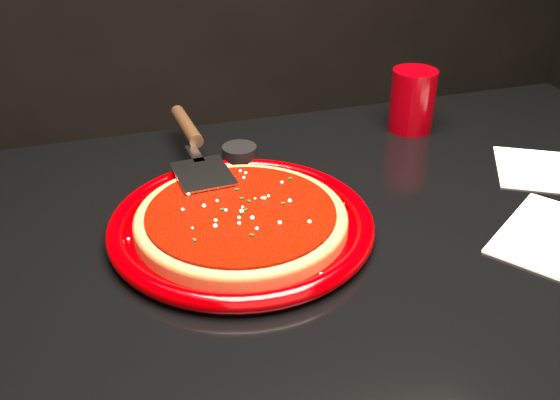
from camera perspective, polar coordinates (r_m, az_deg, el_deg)
The scene contains 10 objects.
plate at distance 0.78m, azimuth -3.55°, elevation -2.22°, with size 0.33×0.33×0.02m, color #770001.
pizza_crust at distance 0.78m, azimuth -3.55°, elevation -1.98°, with size 0.27×0.27×0.01m, color brown.
pizza_crust_rim at distance 0.77m, azimuth -3.57°, elevation -1.57°, with size 0.27×0.27×0.02m, color brown.
pizza_sauce at distance 0.77m, azimuth -3.58°, elevation -1.27°, with size 0.24×0.24×0.01m, color #6D0900.
parmesan_dusting at distance 0.77m, azimuth -3.60°, elevation -0.85°, with size 0.23×0.23×0.01m, color #F3E7BF, non-canonical shape.
basil_flecks at distance 0.77m, azimuth -3.59°, elevation -0.91°, with size 0.21×0.21×0.00m, color black, non-canonical shape.
pizza_server at distance 0.92m, azimuth -7.75°, elevation 4.99°, with size 0.09×0.31×0.02m, color silver, non-canonical shape.
cup at distance 1.07m, azimuth 12.02°, elevation 8.91°, with size 0.07×0.07×0.10m, color #800006.
napkin_b at distance 1.01m, azimuth 22.70°, elevation 2.56°, with size 0.12×0.13×0.00m, color white.
ramekin at distance 0.92m, azimuth -3.70°, elevation 3.80°, with size 0.05×0.05×0.04m, color black.
Camera 1 is at (-0.28, -0.59, 1.18)m, focal length 40.00 mm.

